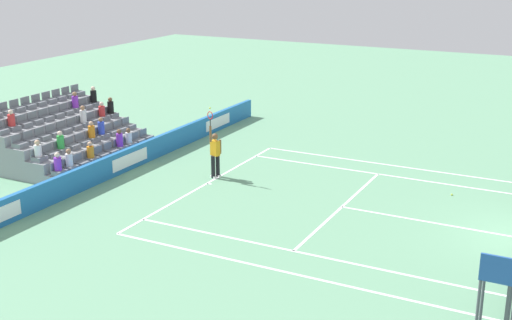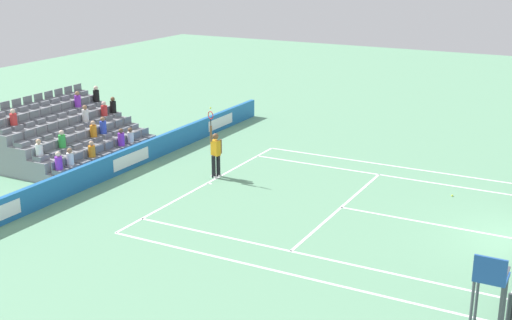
% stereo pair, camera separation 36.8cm
% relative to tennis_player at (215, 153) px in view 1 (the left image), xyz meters
% --- Properties ---
extents(line_baseline, '(10.97, 0.10, 0.01)m').
position_rel_tennis_player_xyz_m(line_baseline, '(0.80, 0.09, -0.99)').
color(line_baseline, white).
rests_on(line_baseline, ground).
extents(line_service, '(8.23, 0.10, 0.01)m').
position_rel_tennis_player_xyz_m(line_service, '(0.80, 5.58, -0.99)').
color(line_service, white).
rests_on(line_service, ground).
extents(line_centre_service, '(0.10, 6.40, 0.01)m').
position_rel_tennis_player_xyz_m(line_centre_service, '(0.80, 8.78, -0.99)').
color(line_centre_service, white).
rests_on(line_centre_service, ground).
extents(line_singles_sideline_left, '(0.10, 11.89, 0.01)m').
position_rel_tennis_player_xyz_m(line_singles_sideline_left, '(4.91, 6.04, -0.99)').
color(line_singles_sideline_left, white).
rests_on(line_singles_sideline_left, ground).
extents(line_singles_sideline_right, '(0.10, 11.89, 0.01)m').
position_rel_tennis_player_xyz_m(line_singles_sideline_right, '(-3.32, 6.04, -0.99)').
color(line_singles_sideline_right, white).
rests_on(line_singles_sideline_right, ground).
extents(line_doubles_sideline_left, '(0.10, 11.89, 0.01)m').
position_rel_tennis_player_xyz_m(line_doubles_sideline_left, '(6.28, 6.04, -0.99)').
color(line_doubles_sideline_left, white).
rests_on(line_doubles_sideline_left, ground).
extents(line_doubles_sideline_right, '(0.10, 11.89, 0.01)m').
position_rel_tennis_player_xyz_m(line_doubles_sideline_right, '(-4.69, 6.04, -0.99)').
color(line_doubles_sideline_right, white).
rests_on(line_doubles_sideline_right, ground).
extents(line_centre_mark, '(0.10, 0.20, 0.01)m').
position_rel_tennis_player_xyz_m(line_centre_mark, '(0.80, 0.19, -0.99)').
color(line_centre_mark, white).
rests_on(line_centre_mark, ground).
extents(sponsor_barrier, '(21.19, 0.22, 0.90)m').
position_rel_tennis_player_xyz_m(sponsor_barrier, '(0.80, -3.64, -0.54)').
color(sponsor_barrier, '#1E66AD').
rests_on(sponsor_barrier, ground).
extents(tennis_player, '(0.51, 0.43, 2.85)m').
position_rel_tennis_player_xyz_m(tennis_player, '(0.00, 0.00, 0.00)').
color(tennis_player, black).
rests_on(tennis_player, ground).
extents(umpire_chair, '(0.70, 0.70, 2.34)m').
position_rel_tennis_player_xyz_m(umpire_chair, '(7.56, 11.62, 0.53)').
color(umpire_chair, '#474C54').
rests_on(umpire_chair, ground).
extents(stadium_stand, '(6.20, 4.75, 3.00)m').
position_rel_tennis_player_xyz_m(stadium_stand, '(0.80, -7.19, -0.17)').
color(stadium_stand, gray).
rests_on(stadium_stand, ground).
extents(loose_tennis_ball, '(0.07, 0.07, 0.07)m').
position_rel_tennis_player_xyz_m(loose_tennis_ball, '(-2.14, 8.75, -0.96)').
color(loose_tennis_ball, '#D1E533').
rests_on(loose_tennis_ball, ground).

